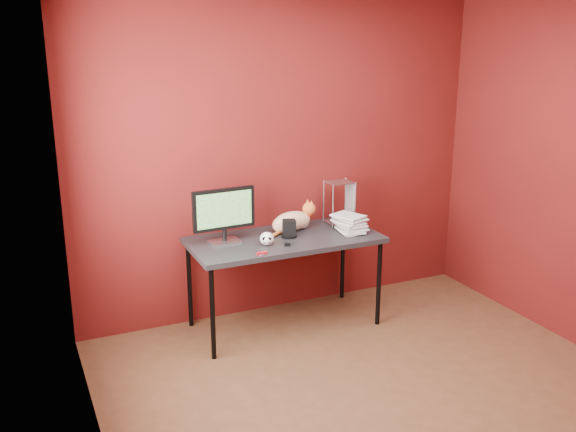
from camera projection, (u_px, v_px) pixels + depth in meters
name	position (u px, v px, depth m)	size (l,w,h in m)	color
room	(404.00, 187.00, 3.71)	(3.52, 3.52, 2.61)	#4E2F1B
desk	(284.00, 244.00, 5.05)	(1.50, 0.70, 0.75)	black
monitor	(224.00, 213.00, 4.85)	(0.50, 0.17, 0.43)	#ADAEB2
cat	(292.00, 221.00, 5.20)	(0.48, 0.26, 0.23)	orange
skull_mug	(267.00, 239.00, 4.85)	(0.11, 0.11, 0.10)	white
speaker	(289.00, 229.00, 5.04)	(0.12, 0.12, 0.14)	black
book_stack	(342.00, 141.00, 4.96)	(0.26, 0.30, 1.49)	beige
wire_rack	(339.00, 202.00, 5.38)	(0.22, 0.18, 0.36)	#ADAEB2
pocket_knife	(262.00, 253.00, 4.66)	(0.08, 0.02, 0.02)	#A90D17
black_gadget	(287.00, 245.00, 4.84)	(0.04, 0.03, 0.02)	black
washer	(261.00, 254.00, 4.66)	(0.05, 0.05, 0.00)	#ADAEB2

